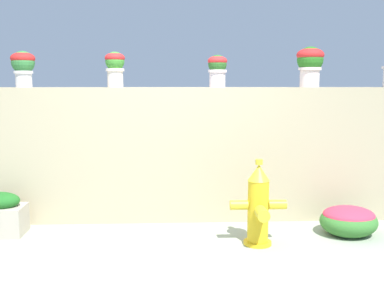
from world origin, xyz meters
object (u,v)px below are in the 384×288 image
potted_plant_1 (23,65)px  potted_plant_4 (310,62)px  flower_bush_left (349,220)px  potted_plant_3 (217,68)px  fire_hydrant (258,207)px  potted_plant_2 (115,66)px

potted_plant_1 → potted_plant_4: bearing=-0.1°
flower_bush_left → potted_plant_4: bearing=115.5°
potted_plant_3 → flower_bush_left: potted_plant_3 is taller
fire_hydrant → flower_bush_left: fire_hydrant is taller
potted_plant_4 → fire_hydrant: size_ratio=0.53×
potted_plant_3 → flower_bush_left: 2.13m
potted_plant_3 → potted_plant_4: potted_plant_4 is taller
potted_plant_2 → fire_hydrant: potted_plant_2 is taller
potted_plant_2 → fire_hydrant: size_ratio=0.46×
potted_plant_4 → flower_bush_left: 1.75m
potted_plant_3 → fire_hydrant: size_ratio=0.42×
fire_hydrant → potted_plant_3: bearing=110.6°
potted_plant_3 → potted_plant_2: bearing=-179.5°
potted_plant_1 → potted_plant_2: potted_plant_1 is taller
potted_plant_1 → flower_bush_left: size_ratio=0.67×
potted_plant_4 → flower_bush_left: bearing=-64.5°
potted_plant_3 → fire_hydrant: bearing=-69.4°
fire_hydrant → flower_bush_left: bearing=13.8°
potted_plant_3 → fire_hydrant: 1.62m
potted_plant_3 → fire_hydrant: potted_plant_3 is taller
potted_plant_2 → fire_hydrant: (1.45, -0.84, -1.37)m
potted_plant_3 → potted_plant_4: size_ratio=0.79×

